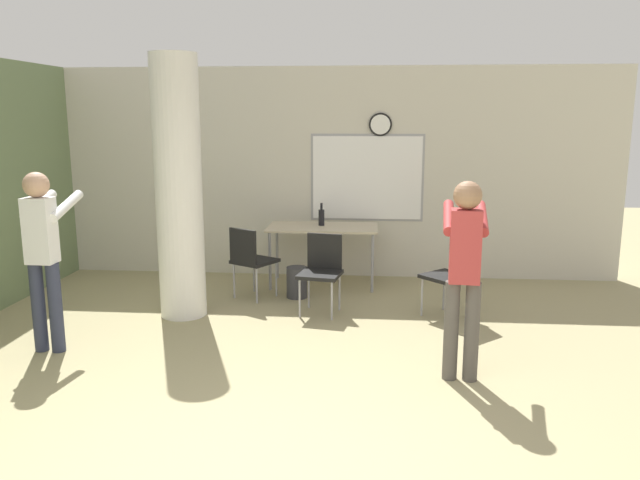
% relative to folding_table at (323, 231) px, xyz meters
% --- Properties ---
extents(wall_back, '(8.00, 0.15, 2.80)m').
position_rel_folding_table_xyz_m(wall_back, '(-0.09, 0.57, 0.68)').
color(wall_back, beige).
rests_on(wall_back, ground_plane).
extents(support_pillar, '(0.50, 0.50, 2.80)m').
position_rel_folding_table_xyz_m(support_pillar, '(-1.43, -1.36, 0.68)').
color(support_pillar, silver).
rests_on(support_pillar, ground_plane).
extents(folding_table, '(1.40, 0.71, 0.77)m').
position_rel_folding_table_xyz_m(folding_table, '(0.00, 0.00, 0.00)').
color(folding_table, beige).
rests_on(folding_table, ground_plane).
extents(bottle_on_table, '(0.08, 0.08, 0.29)m').
position_rel_folding_table_xyz_m(bottle_on_table, '(-0.02, 0.06, 0.17)').
color(bottle_on_table, black).
rests_on(bottle_on_table, folding_table).
extents(waste_bin, '(0.25, 0.25, 0.38)m').
position_rel_folding_table_xyz_m(waste_bin, '(-0.27, -0.59, -0.53)').
color(waste_bin, '#38383D').
rests_on(waste_bin, ground_plane).
extents(chair_table_front, '(0.51, 0.51, 0.87)m').
position_rel_folding_table_xyz_m(chair_table_front, '(0.08, -1.13, -0.21)').
color(chair_table_front, black).
rests_on(chair_table_front, ground_plane).
extents(chair_mid_room, '(0.62, 0.62, 0.87)m').
position_rel_folding_table_xyz_m(chair_mid_room, '(1.49, -1.24, -0.21)').
color(chair_mid_room, black).
rests_on(chair_mid_room, ground_plane).
extents(chair_table_left, '(0.60, 0.60, 0.87)m').
position_rel_folding_table_xyz_m(chair_table_left, '(-0.80, -0.69, -0.21)').
color(chair_table_left, black).
rests_on(chair_table_left, ground_plane).
extents(person_playing_side, '(0.41, 0.67, 1.66)m').
position_rel_folding_table_xyz_m(person_playing_side, '(1.38, -2.82, 0.26)').
color(person_playing_side, '#514C47').
rests_on(person_playing_side, ground_plane).
extents(person_watching_back, '(0.38, 0.63, 1.68)m').
position_rel_folding_table_xyz_m(person_watching_back, '(-2.36, -2.50, 0.27)').
color(person_watching_back, '#2D3347').
rests_on(person_watching_back, ground_plane).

